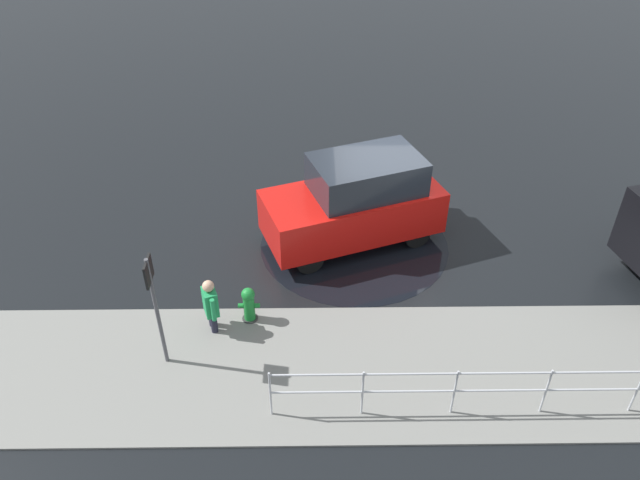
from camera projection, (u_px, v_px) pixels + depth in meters
ground_plane at (387, 233)px, 14.61m from camera, size 60.00×60.00×0.00m
kerb_strip at (410, 369)px, 11.24m from camera, size 24.00×3.20×0.04m
moving_hatchback at (356, 202)px, 13.80m from camera, size 4.25×2.94×2.06m
fire_hydrant at (249, 305)px, 12.03m from camera, size 0.42×0.31×0.80m
pedestrian at (211, 303)px, 11.66m from camera, size 0.35×0.54×1.22m
metal_railing at (502, 385)px, 10.06m from camera, size 7.53×0.04×1.05m
sign_post at (154, 298)px, 10.46m from camera, size 0.07×0.44×2.40m
puddle_patch at (354, 244)px, 14.25m from camera, size 4.28×4.28×0.01m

